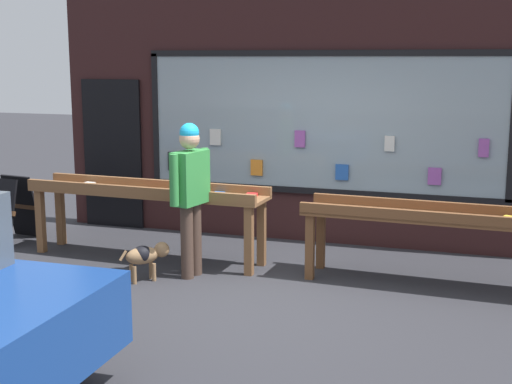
{
  "coord_description": "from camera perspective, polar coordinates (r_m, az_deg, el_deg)",
  "views": [
    {
      "loc": [
        2.14,
        -6.62,
        2.39
      ],
      "look_at": [
        -0.28,
        0.69,
        0.94
      ],
      "focal_mm": 50.0,
      "sensor_mm": 36.0,
      "label": 1
    }
  ],
  "objects": [
    {
      "name": "display_table_left",
      "position": [
        8.6,
        -8.74,
        -0.43
      ],
      "size": [
        3.0,
        0.67,
        0.93
      ],
      "color": "brown",
      "rests_on": "ground_plane"
    },
    {
      "name": "person_browsing",
      "position": [
        7.79,
        -5.28,
        0.36
      ],
      "size": [
        0.3,
        0.66,
        1.71
      ],
      "rotation": [
        0.0,
        0.0,
        1.38
      ],
      "color": "#4C382D",
      "rests_on": "ground_plane"
    },
    {
      "name": "shopfront_facade",
      "position": [
        9.3,
        4.74,
        5.76
      ],
      "size": [
        7.22,
        0.29,
        3.22
      ],
      "color": "#331919",
      "rests_on": "ground_plane"
    },
    {
      "name": "display_table_right",
      "position": [
        7.7,
        14.84,
        -2.38
      ],
      "size": [
        3.0,
        0.72,
        0.86
      ],
      "color": "brown",
      "rests_on": "ground_plane"
    },
    {
      "name": "ground_plane",
      "position": [
        7.36,
        0.4,
        -8.3
      ],
      "size": [
        40.0,
        40.0,
        0.0
      ],
      "primitive_type": "plane",
      "color": "#2D2D33"
    },
    {
      "name": "small_dog",
      "position": [
        7.84,
        -8.82,
        -5.02
      ],
      "size": [
        0.43,
        0.45,
        0.41
      ],
      "rotation": [
        0.0,
        0.0,
        0.82
      ],
      "color": "#99724C",
      "rests_on": "ground_plane"
    },
    {
      "name": "sandwich_board_sign",
      "position": [
        9.92,
        -19.02,
        -1.29
      ],
      "size": [
        0.58,
        0.7,
        0.85
      ],
      "rotation": [
        0.0,
        0.0,
        -0.13
      ],
      "color": "black",
      "rests_on": "ground_plane"
    }
  ]
}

